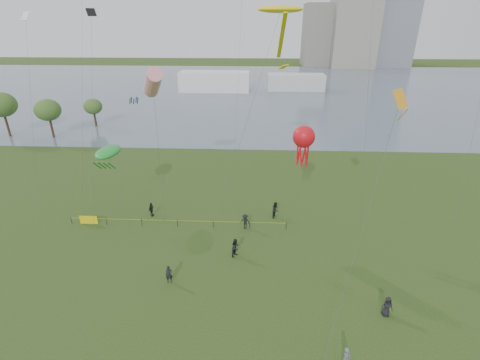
{
  "coord_description": "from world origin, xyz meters",
  "views": [
    {
      "loc": [
        1.29,
        -17.8,
        20.88
      ],
      "look_at": [
        0.0,
        10.0,
        8.0
      ],
      "focal_mm": 26.0,
      "sensor_mm": 36.0,
      "label": 1
    }
  ],
  "objects_px": {
    "fence": "(123,221)",
    "kite_flyer": "(346,359)",
    "kite_stingray": "(280,10)",
    "kite_octopus": "(304,137)"
  },
  "relations": [
    {
      "from": "kite_flyer",
      "to": "kite_octopus",
      "type": "xyz_separation_m",
      "value": [
        -1.51,
        16.52,
        9.66
      ]
    },
    {
      "from": "fence",
      "to": "kite_flyer",
      "type": "height_order",
      "value": "kite_flyer"
    },
    {
      "from": "fence",
      "to": "kite_stingray",
      "type": "height_order",
      "value": "kite_stingray"
    },
    {
      "from": "kite_flyer",
      "to": "kite_stingray",
      "type": "distance_m",
      "value": 30.73
    },
    {
      "from": "kite_flyer",
      "to": "kite_octopus",
      "type": "distance_m",
      "value": 19.2
    },
    {
      "from": "kite_stingray",
      "to": "kite_octopus",
      "type": "xyz_separation_m",
      "value": [
        2.48,
        -5.74,
        -11.16
      ]
    },
    {
      "from": "fence",
      "to": "kite_octopus",
      "type": "height_order",
      "value": "kite_octopus"
    },
    {
      "from": "kite_flyer",
      "to": "kite_octopus",
      "type": "bearing_deg",
      "value": 54.2
    },
    {
      "from": "kite_flyer",
      "to": "kite_octopus",
      "type": "relative_size",
      "value": 0.15
    },
    {
      "from": "kite_octopus",
      "to": "fence",
      "type": "bearing_deg",
      "value": 179.02
    }
  ]
}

